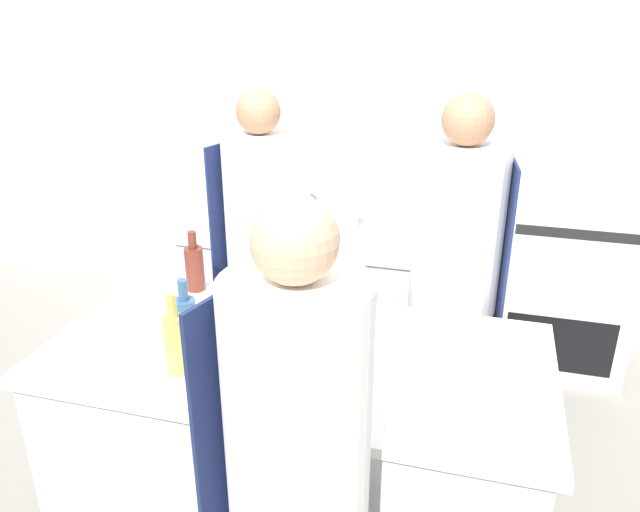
# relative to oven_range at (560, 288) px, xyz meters

# --- Properties ---
(wall_back) EXTENTS (8.00, 0.06, 2.80)m
(wall_back) POSITION_rel_oven_range_xyz_m (-1.15, 0.37, 0.89)
(wall_back) COLOR silver
(wall_back) RESTS_ON ground_plane
(prep_counter) EXTENTS (1.93, 0.94, 0.92)m
(prep_counter) POSITION_rel_oven_range_xyz_m (-1.15, -1.76, -0.05)
(prep_counter) COLOR silver
(prep_counter) RESTS_ON ground_plane
(pass_counter) EXTENTS (1.74, 0.60, 0.92)m
(pass_counter) POSITION_rel_oven_range_xyz_m (-1.33, -0.51, -0.05)
(pass_counter) COLOR silver
(pass_counter) RESTS_ON ground_plane
(oven_range) EXTENTS (0.77, 0.63, 1.01)m
(oven_range) POSITION_rel_oven_range_xyz_m (0.00, 0.00, 0.00)
(oven_range) COLOR silver
(oven_range) RESTS_ON ground_plane
(chef_at_stove) EXTENTS (0.43, 0.41, 1.81)m
(chef_at_stove) POSITION_rel_oven_range_xyz_m (-0.61, -1.06, 0.40)
(chef_at_stove) COLOR black
(chef_at_stove) RESTS_ON ground_plane
(chef_at_pass_far) EXTENTS (0.42, 0.41, 1.78)m
(chef_at_pass_far) POSITION_rel_oven_range_xyz_m (-1.56, -1.02, 0.39)
(chef_at_pass_far) COLOR black
(chef_at_pass_far) RESTS_ON ground_plane
(bottle_olive_oil) EXTENTS (0.08, 0.08, 0.29)m
(bottle_olive_oil) POSITION_rel_oven_range_xyz_m (-1.56, -1.86, 0.53)
(bottle_olive_oil) COLOR #2D5175
(bottle_olive_oil) RESTS_ON prep_counter
(bottle_vinegar) EXTENTS (0.08, 0.08, 0.29)m
(bottle_vinegar) POSITION_rel_oven_range_xyz_m (-1.76, -1.38, 0.53)
(bottle_vinegar) COLOR #5B2319
(bottle_vinegar) RESTS_ON prep_counter
(bottle_wine) EXTENTS (0.08, 0.08, 0.32)m
(bottle_wine) POSITION_rel_oven_range_xyz_m (-1.52, -2.02, 0.54)
(bottle_wine) COLOR #B2A84C
(bottle_wine) RESTS_ON prep_counter
(bottle_cooking_oil) EXTENTS (0.08, 0.08, 0.19)m
(bottle_cooking_oil) POSITION_rel_oven_range_xyz_m (-1.19, -1.41, 0.49)
(bottle_cooking_oil) COLOR #19471E
(bottle_cooking_oil) RESTS_ON prep_counter
(bowl_mixing_large) EXTENTS (0.22, 0.22, 0.08)m
(bowl_mixing_large) POSITION_rel_oven_range_xyz_m (-1.00, -2.02, 0.45)
(bowl_mixing_large) COLOR #B7BABC
(bowl_mixing_large) RESTS_ON prep_counter
(bowl_prep_small) EXTENTS (0.19, 0.19, 0.05)m
(bowl_prep_small) POSITION_rel_oven_range_xyz_m (-1.94, -1.67, 0.44)
(bowl_prep_small) COLOR white
(bowl_prep_small) RESTS_ON prep_counter
(stockpot) EXTENTS (0.27, 0.27, 0.24)m
(stockpot) POSITION_rel_oven_range_xyz_m (-1.33, -0.45, 0.53)
(stockpot) COLOR silver
(stockpot) RESTS_ON pass_counter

